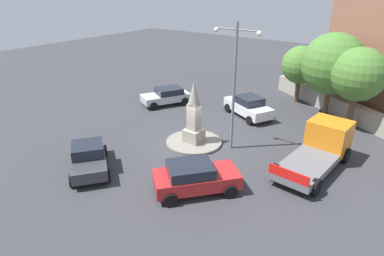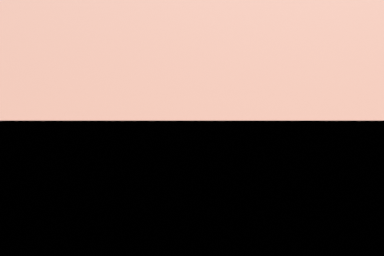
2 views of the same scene
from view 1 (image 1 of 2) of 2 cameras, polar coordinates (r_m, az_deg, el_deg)
name	(u,v)px [view 1 (image 1 of 2)]	position (r m, az deg, el deg)	size (l,w,h in m)	color
ground_plane	(194,143)	(20.47, 0.32, -2.64)	(80.00, 80.00, 0.00)	#38383D
traffic_island	(194,142)	(20.44, 0.32, -2.44)	(3.42, 3.42, 0.16)	gray
monument	(194,117)	(19.75, 0.33, 1.94)	(1.03, 1.03, 3.78)	#9E9687
streetlamp	(235,76)	(18.47, 7.38, 8.88)	(2.81, 0.28, 7.30)	slate
car_dark_grey_near_island	(89,157)	(18.18, -17.41, -4.84)	(4.16, 3.72, 1.48)	#38383D
car_white_parked_right	(248,106)	(24.66, 9.68, 3.73)	(4.35, 3.30, 1.55)	silver
car_red_passing	(195,177)	(15.64, 0.49, -8.45)	(3.94, 4.20, 1.49)	#B22323
car_silver_parked_left	(167,96)	(26.91, -4.41, 5.58)	(3.36, 4.18, 1.35)	#B7BABF
truck_orange_far_side	(321,146)	(19.13, 21.38, -2.97)	(2.80, 5.91, 2.19)	orange
stone_boundary_wall	(344,109)	(26.57, 24.80, 2.99)	(15.25, 0.70, 1.30)	#9E9687
tree_near_wall	(301,65)	(28.18, 18.27, 10.27)	(3.02, 3.02, 4.60)	brown
tree_mid_cluster	(359,75)	(24.04, 26.86, 8.22)	(3.48, 3.48, 5.45)	brown
tree_far_corner	(333,64)	(25.57, 23.17, 10.12)	(4.35, 4.35, 6.06)	brown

